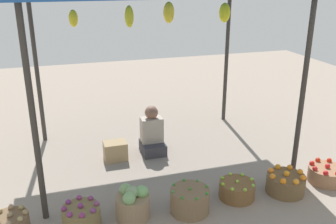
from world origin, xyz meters
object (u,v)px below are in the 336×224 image
object	(u,v)px
basket_limes	(237,190)
basket_red_tomatoes	(326,174)
basket_green_chilies	(190,200)
basket_oranges	(286,183)
wooden_crate_near_vendor	(115,151)
basket_cabbages	(133,204)
basket_purple_onions	(81,217)
vendor_person	(152,135)

from	to	relation	value
basket_limes	basket_red_tomatoes	distance (m)	1.37
basket_green_chilies	basket_oranges	xyz separation A→B (m)	(1.36, 0.03, -0.02)
wooden_crate_near_vendor	basket_cabbages	bearing A→B (deg)	-92.14
basket_cabbages	wooden_crate_near_vendor	distance (m)	1.54
basket_purple_onions	wooden_crate_near_vendor	xyz separation A→B (m)	(0.65, 1.56, 0.01)
basket_cabbages	vendor_person	bearing A→B (deg)	67.50
basket_red_tomatoes	wooden_crate_near_vendor	world-z (taller)	wooden_crate_near_vendor
basket_purple_onions	basket_green_chilies	world-z (taller)	basket_green_chilies
vendor_person	basket_red_tomatoes	distance (m)	2.62
basket_oranges	wooden_crate_near_vendor	size ratio (longest dim) A/B	1.43
basket_cabbages	basket_red_tomatoes	size ratio (longest dim) A/B	0.84
basket_limes	vendor_person	bearing A→B (deg)	113.43
basket_green_chilies	wooden_crate_near_vendor	bearing A→B (deg)	111.04
basket_oranges	wooden_crate_near_vendor	xyz separation A→B (m)	(-1.98, 1.59, 0.01)
basket_purple_onions	basket_limes	distance (m)	1.96
basket_oranges	basket_cabbages	bearing A→B (deg)	178.33
basket_red_tomatoes	vendor_person	bearing A→B (deg)	142.11
vendor_person	basket_cabbages	bearing A→B (deg)	-112.50
basket_green_chilies	basket_red_tomatoes	distance (m)	2.06
vendor_person	basket_purple_onions	xyz separation A→B (m)	(-1.27, -1.64, -0.16)
basket_green_chilies	basket_oranges	world-z (taller)	basket_green_chilies
basket_red_tomatoes	basket_limes	bearing A→B (deg)	179.97
basket_cabbages	basket_oranges	xyz separation A→B (m)	(2.04, -0.06, -0.05)
basket_limes	basket_oranges	world-z (taller)	basket_oranges
basket_limes	basket_green_chilies	bearing A→B (deg)	-171.53
basket_cabbages	basket_limes	bearing A→B (deg)	0.41
basket_oranges	basket_red_tomatoes	size ratio (longest dim) A/B	1.02
basket_purple_onions	wooden_crate_near_vendor	bearing A→B (deg)	67.22
basket_green_chilies	basket_limes	world-z (taller)	basket_green_chilies
basket_purple_onions	basket_green_chilies	size ratio (longest dim) A/B	0.91
basket_purple_onions	basket_green_chilies	bearing A→B (deg)	-3.10
basket_limes	wooden_crate_near_vendor	world-z (taller)	wooden_crate_near_vendor
vendor_person	basket_oranges	world-z (taller)	vendor_person
vendor_person	basket_green_chilies	world-z (taller)	vendor_person
basket_red_tomatoes	basket_oranges	bearing A→B (deg)	-174.41
basket_green_chilies	basket_red_tomatoes	xyz separation A→B (m)	(2.05, 0.10, -0.04)
wooden_crate_near_vendor	basket_green_chilies	bearing A→B (deg)	-68.96
basket_oranges	wooden_crate_near_vendor	distance (m)	2.54
basket_red_tomatoes	basket_green_chilies	bearing A→B (deg)	-177.18
basket_cabbages	basket_red_tomatoes	bearing A→B (deg)	0.19
vendor_person	basket_cabbages	size ratio (longest dim) A/B	1.89
vendor_person	basket_green_chilies	distance (m)	1.71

